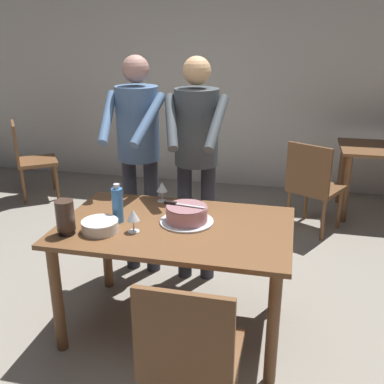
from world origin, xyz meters
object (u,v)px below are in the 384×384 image
object	(u,v)px
plate_stack	(100,226)
person_cutting_cake	(196,148)
background_chair_0	(29,157)
cake_knife	(176,204)
wine_glass_near	(133,216)
cake_on_platter	(187,215)
wine_glass_far	(162,187)
main_dining_table	(176,241)
person_standing_beside	(138,143)
background_chair_1	(313,184)
water_bottle	(118,204)
chair_near_side	(190,354)
hurricane_lamp	(65,217)

from	to	relation	value
plate_stack	person_cutting_cake	world-z (taller)	person_cutting_cake
background_chair_0	cake_knife	bearing A→B (deg)	-40.72
wine_glass_near	cake_on_platter	bearing A→B (deg)	35.98
wine_glass_far	background_chair_0	world-z (taller)	background_chair_0
main_dining_table	plate_stack	distance (m)	0.48
person_standing_beside	background_chair_1	size ratio (longest dim) A/B	1.91
person_standing_beside	background_chair_0	distance (m)	2.31
main_dining_table	background_chair_1	size ratio (longest dim) A/B	1.60
cake_on_platter	cake_knife	bearing A→B (deg)	171.69
cake_on_platter	plate_stack	distance (m)	0.54
wine_glass_near	water_bottle	distance (m)	0.19
cake_knife	person_standing_beside	world-z (taller)	person_standing_beside
cake_knife	person_standing_beside	distance (m)	0.81
background_chair_0	wine_glass_far	bearing A→B (deg)	-38.21
person_cutting_cake	chair_near_side	world-z (taller)	person_cutting_cake
cake_knife	plate_stack	size ratio (longest dim) A/B	1.23
cake_on_platter	cake_knife	distance (m)	0.10
chair_near_side	cake_knife	bearing A→B (deg)	108.34
wine_glass_far	person_cutting_cake	xyz separation A→B (m)	(0.18, 0.29, 0.22)
wine_glass_far	person_cutting_cake	world-z (taller)	person_cutting_cake
wine_glass_far	water_bottle	world-z (taller)	water_bottle
water_bottle	person_standing_beside	xyz separation A→B (m)	(-0.11, 0.72, 0.21)
main_dining_table	background_chair_0	size ratio (longest dim) A/B	1.60
wine_glass_far	chair_near_side	bearing A→B (deg)	-68.30
wine_glass_far	water_bottle	distance (m)	0.44
cake_knife	wine_glass_far	bearing A→B (deg)	120.48
water_bottle	person_cutting_cake	world-z (taller)	person_cutting_cake
background_chair_0	background_chair_1	distance (m)	3.18
plate_stack	background_chair_1	world-z (taller)	background_chair_1
cake_on_platter	plate_stack	world-z (taller)	cake_on_platter
hurricane_lamp	person_standing_beside	bearing A→B (deg)	82.55
cake_on_platter	plate_stack	xyz separation A→B (m)	(-0.48, -0.24, -0.02)
wine_glass_near	background_chair_0	distance (m)	3.00
wine_glass_near	wine_glass_far	distance (m)	0.52
hurricane_lamp	person_cutting_cake	world-z (taller)	person_cutting_cake
background_chair_0	main_dining_table	bearing A→B (deg)	-41.48
cake_on_platter	main_dining_table	bearing A→B (deg)	-139.75
wine_glass_near	wine_glass_far	xyz separation A→B (m)	(0.02, 0.52, 0.00)
wine_glass_far	background_chair_0	distance (m)	2.67
wine_glass_far	cake_knife	bearing A→B (deg)	-59.52
person_cutting_cake	person_standing_beside	size ratio (longest dim) A/B	1.00
wine_glass_near	chair_near_side	distance (m)	0.92
water_bottle	person_cutting_cake	xyz separation A→B (m)	(0.35, 0.69, 0.21)
background_chair_1	cake_on_platter	bearing A→B (deg)	-116.11
water_bottle	person_standing_beside	world-z (taller)	person_standing_beside
cake_knife	hurricane_lamp	world-z (taller)	hurricane_lamp
cake_on_platter	wine_glass_near	world-z (taller)	wine_glass_near
cake_on_platter	background_chair_1	distance (m)	1.92
person_cutting_cake	water_bottle	bearing A→B (deg)	-116.99
water_bottle	cake_on_platter	bearing A→B (deg)	10.66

